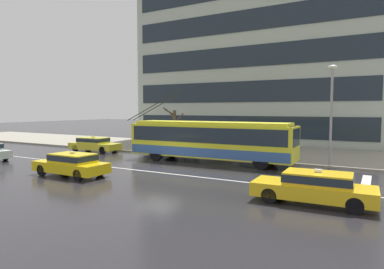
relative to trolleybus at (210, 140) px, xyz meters
The scene contains 17 objects.
ground_plane 4.46m from the trolleybus, 116.46° to the right, with size 160.00×160.00×0.00m, color #262428.
sidewalk_slab 7.02m from the trolleybus, 105.73° to the left, with size 80.00×10.00×0.14m, color gray.
crosswalk_stripe_edge_near 7.64m from the trolleybus, 16.06° to the right, with size 0.44×4.40×0.01m, color beige.
crosswalk_stripe_inner_a 8.49m from the trolleybus, 14.35° to the right, with size 0.44×4.40×0.01m, color beige.
crosswalk_stripe_center 9.35m from the trolleybus, 12.96° to the right, with size 0.44×4.40×0.01m, color beige.
crosswalk_stripe_inner_b 10.22m from the trolleybus, 11.82° to the right, with size 0.44×4.40×0.01m, color beige.
lane_centre_line 5.50m from the trolleybus, 110.64° to the right, with size 72.00×0.14×0.01m, color silver.
trolleybus is the anchor object (origin of this frame).
taxi_oncoming_far 11.04m from the trolleybus, 41.66° to the right, with size 4.70×1.88×1.39m.
taxi_queued_behind_bus 11.53m from the trolleybus, behind, with size 4.73×2.06×1.39m.
taxi_oncoming_near 9.40m from the trolleybus, 119.73° to the right, with size 4.47×1.78×1.39m.
bus_shelter 3.60m from the trolleybus, 107.68° to the left, with size 3.81×1.70×2.39m.
pedestrian_at_shelter 5.93m from the trolleybus, 138.81° to the left, with size 1.40×1.40×2.00m.
pedestrian_approaching_curb 5.15m from the trolleybus, 130.58° to the left, with size 0.37×0.37×1.61m.
street_lamp 8.31m from the trolleybus, 17.15° to the left, with size 0.60×0.32×6.43m.
street_tree_bare 8.02m from the trolleybus, 140.63° to the left, with size 1.68×1.98×3.81m.
office_tower_corner_left 21.78m from the trolleybus, 96.45° to the left, with size 27.36×15.63×22.00m.
Camera 1 is at (12.23, -17.30, 3.73)m, focal length 31.32 mm.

